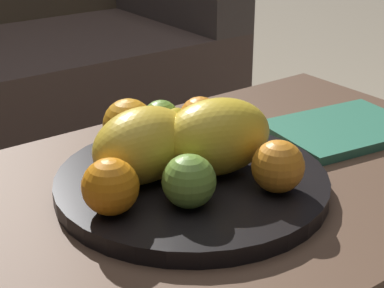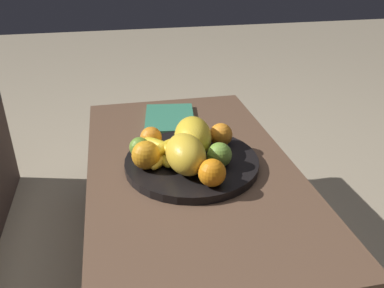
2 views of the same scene
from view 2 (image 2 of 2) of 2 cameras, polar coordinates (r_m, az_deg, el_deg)
name	(u,v)px [view 2 (image 2 of 2)]	position (r m, az deg, el deg)	size (l,w,h in m)	color
ground_plane	(191,264)	(1.46, -0.14, -16.76)	(8.00, 8.00, 0.00)	tan
coffee_table	(191,176)	(1.24, -0.15, -4.66)	(1.08, 0.62, 0.41)	brown
fruit_bowl	(192,162)	(1.20, 0.00, -2.65)	(0.40, 0.40, 0.03)	black
melon_large_front	(186,154)	(1.10, -0.92, -1.45)	(0.16, 0.11, 0.11)	yellow
melon_smaller_beside	(193,137)	(1.20, 0.13, 1.07)	(0.17, 0.11, 0.11)	yellow
orange_front	(151,138)	(1.24, -5.88, 0.91)	(0.07, 0.07, 0.07)	orange
orange_left	(221,135)	(1.25, 4.15, 1.33)	(0.07, 0.07, 0.07)	orange
orange_right	(146,155)	(1.13, -6.60, -1.58)	(0.08, 0.08, 0.08)	orange
orange_back	(212,173)	(1.05, 2.88, -4.13)	(0.07, 0.07, 0.07)	orange
apple_front	(219,155)	(1.14, 3.94, -1.57)	(0.07, 0.07, 0.07)	#719E38
apple_left	(140,147)	(1.20, -7.52, -0.47)	(0.06, 0.06, 0.06)	olive
banana_bunch	(163,151)	(1.17, -4.15, -1.07)	(0.16, 0.14, 0.06)	yellow
magazine	(170,118)	(1.50, -3.21, 3.69)	(0.25, 0.18, 0.02)	#378062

